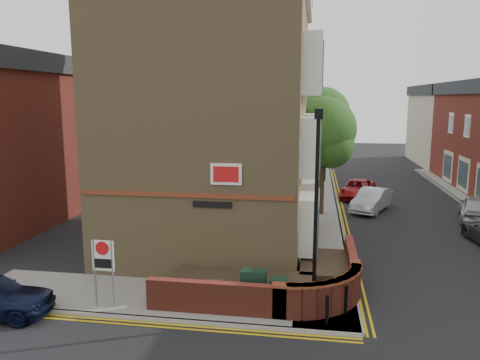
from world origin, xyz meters
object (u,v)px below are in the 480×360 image
object	(u,v)px
zone_sign	(103,261)
utility_cabinet_large	(254,288)
silver_car_near	(372,200)
lamppost	(316,211)

from	to	relation	value
zone_sign	utility_cabinet_large	bearing A→B (deg)	9.69
utility_cabinet_large	zone_sign	xyz separation A→B (m)	(-4.70, -0.80, 0.92)
utility_cabinet_large	silver_car_near	world-z (taller)	silver_car_near
utility_cabinet_large	zone_sign	world-z (taller)	zone_sign
utility_cabinet_large	silver_car_near	xyz separation A→B (m)	(5.30, 14.33, -0.05)
silver_car_near	zone_sign	bearing A→B (deg)	-99.71
lamppost	silver_car_near	size ratio (longest dim) A/B	1.54
lamppost	silver_car_near	distance (m)	15.06
lamppost	utility_cabinet_large	size ratio (longest dim) A/B	5.25
utility_cabinet_large	silver_car_near	bearing A→B (deg)	69.70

